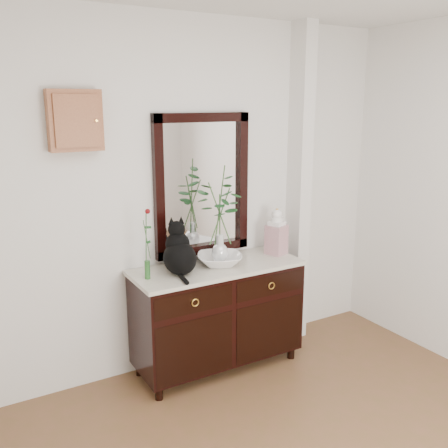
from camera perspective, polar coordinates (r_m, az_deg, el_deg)
wall_back at (r=3.87m, az=-3.89°, el=3.05°), size 3.60×0.04×2.70m
pilaster at (r=4.33m, az=8.56°, el=4.10°), size 0.12×0.20×2.70m
sideboard at (r=3.96m, az=-0.74°, el=-9.94°), size 1.33×0.52×0.82m
wall_mirror at (r=3.89m, az=-2.50°, el=4.47°), size 0.80×0.06×1.10m
key_cabinet at (r=3.47m, az=-16.67°, el=11.26°), size 0.35×0.10×0.40m
cat at (r=3.62m, az=-5.10°, el=-2.74°), size 0.32×0.37×0.39m
lotus_bowl at (r=3.83m, az=-0.48°, el=-4.09°), size 0.45×0.45×0.08m
vase_branches at (r=3.74m, az=-0.49°, el=1.14°), size 0.41×0.41×0.76m
bud_vase_rose at (r=3.52m, az=-8.86°, el=-2.25°), size 0.07×0.07×0.52m
ginger_jar at (r=4.09m, az=6.02°, el=-0.81°), size 0.18×0.18×0.39m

